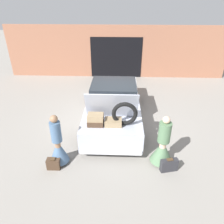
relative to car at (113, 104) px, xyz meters
The scene contains 7 objects.
ground_plane 0.62m from the car, 90.57° to the left, with size 40.00×40.00×0.00m, color gray.
garage_wall_back 4.74m from the car, 90.00° to the left, with size 12.00×0.14×2.80m.
car is the anchor object (origin of this frame).
person_left 2.93m from the car, 120.17° to the right, with size 0.55×0.55×1.59m.
person_right 2.83m from the car, 58.64° to the right, with size 0.65×0.65×1.56m.
suitcase_beside_left_person 3.24m from the car, 119.63° to the right, with size 0.37×0.21×0.35m.
suitcase_beside_right_person 3.23m from the car, 59.13° to the right, with size 0.51×0.27×0.40m.
Camera 1 is at (0.24, -7.32, 4.47)m, focal length 35.00 mm.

